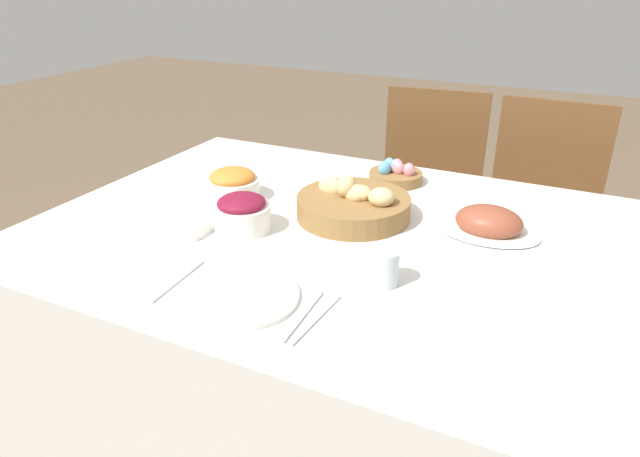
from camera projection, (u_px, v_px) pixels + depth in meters
ground_plane at (329, 433)px, 1.86m from camera, size 12.00×12.00×0.00m
dining_table at (330, 340)px, 1.70m from camera, size 1.58×1.19×0.74m
chair_far_center at (425, 196)px, 2.39m from camera, size 0.46×0.46×0.92m
chair_far_right at (537, 215)px, 2.21m from camera, size 0.44×0.44×0.92m
bread_basket at (353, 205)px, 1.59m from camera, size 0.32×0.32×0.12m
egg_basket at (396, 174)px, 1.85m from camera, size 0.17×0.17×0.08m
ham_platter at (489, 224)px, 1.50m from camera, size 0.27×0.19×0.08m
carrot_bowl at (233, 184)px, 1.72m from camera, size 0.16×0.16×0.09m
beet_salad_bowl at (242, 213)px, 1.52m from camera, size 0.15×0.15×0.10m
dinner_plate at (237, 296)px, 1.22m from camera, size 0.27×0.27×0.01m
fork at (178, 281)px, 1.29m from camera, size 0.02×0.20×0.00m
knife at (303, 315)px, 1.16m from camera, size 0.02×0.20×0.00m
spoon at (316, 319)px, 1.15m from camera, size 0.02×0.20×0.00m
drinking_cup at (384, 268)px, 1.26m from camera, size 0.07×0.07×0.08m
butter_dish at (184, 227)px, 1.51m from camera, size 0.12×0.07×0.03m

